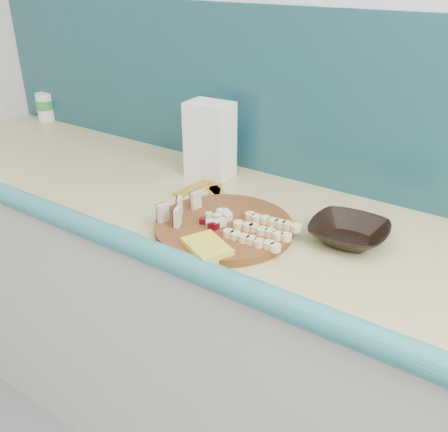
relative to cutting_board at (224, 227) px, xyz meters
name	(u,v)px	position (x,y,z in m)	size (l,w,h in m)	color
kitchen_counter	(188,318)	(-0.23, 0.12, -0.46)	(2.20, 0.63, 0.91)	silver
backsplash	(238,89)	(-0.23, 0.40, 0.24)	(2.20, 0.02, 0.50)	teal
cutting_board	(224,227)	(0.00, 0.00, 0.00)	(0.35, 0.35, 0.02)	#4C2710
apple_wedges	(179,209)	(-0.11, -0.04, 0.03)	(0.06, 0.14, 0.05)	beige
apple_chunks	(217,218)	(-0.02, 0.00, 0.02)	(0.06, 0.05, 0.02)	#F9F1C7
banana_slices	(262,231)	(0.11, 0.01, 0.02)	(0.16, 0.14, 0.02)	#F9DB98
brown_bowl	(349,233)	(0.28, 0.13, 0.01)	(0.19, 0.19, 0.05)	black
flour_bag	(210,140)	(-0.24, 0.28, 0.11)	(0.14, 0.10, 0.23)	white
canister	(45,106)	(-1.18, 0.38, 0.05)	(0.07, 0.07, 0.12)	white
sponge	(207,250)	(0.04, -0.12, 0.01)	(0.11, 0.08, 0.03)	gold
banana_peel	(211,191)	(-0.17, 0.17, -0.01)	(0.21, 0.18, 0.01)	gold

